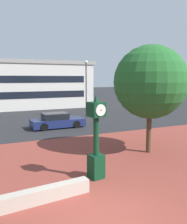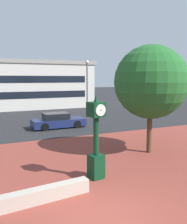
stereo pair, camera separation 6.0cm
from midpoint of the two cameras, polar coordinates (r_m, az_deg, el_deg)
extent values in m
plane|color=#262628|center=(8.10, 2.58, -23.60)|extent=(200.00, 200.00, 0.00)
cube|color=brown|center=(10.71, -5.57, -15.41)|extent=(44.00, 14.37, 0.01)
cube|color=#ADA393|center=(9.13, -10.70, -18.09)|extent=(3.22, 0.71, 0.50)
cube|color=#0C381E|center=(10.71, 0.76, -12.44)|extent=(0.65, 0.65, 1.03)
cylinder|color=#0C381E|center=(10.33, 0.77, -5.53)|extent=(0.24, 0.24, 1.62)
cube|color=#0C381E|center=(10.13, 0.78, 0.61)|extent=(0.70, 0.70, 0.61)
cylinder|color=silver|center=(10.39, -0.23, 0.80)|extent=(0.47, 0.11, 0.47)
sphere|color=black|center=(10.40, -0.29, 0.81)|extent=(0.05, 0.05, 0.05)
cylinder|color=silver|center=(9.87, 1.85, 0.42)|extent=(0.47, 0.11, 0.47)
sphere|color=black|center=(9.86, 1.92, 0.41)|extent=(0.05, 0.05, 0.05)
cone|color=#0C381E|center=(10.08, 0.79, 3.25)|extent=(0.21, 0.21, 0.33)
cylinder|color=#4C3823|center=(14.41, 12.89, -4.33)|extent=(0.28, 0.28, 2.48)
sphere|color=#236028|center=(14.10, 13.24, 6.76)|extent=(4.08, 4.08, 4.08)
sphere|color=#236028|center=(15.23, 14.81, 5.23)|extent=(2.65, 2.65, 2.65)
cube|color=navy|center=(21.47, -8.01, -2.42)|extent=(4.53, 1.85, 0.64)
cube|color=black|center=(21.31, -8.62, -0.98)|extent=(2.08, 1.58, 0.56)
cylinder|color=black|center=(22.72, -5.26, -2.11)|extent=(0.64, 0.22, 0.64)
cylinder|color=black|center=(21.14, -3.68, -2.84)|extent=(0.64, 0.22, 0.64)
cylinder|color=black|center=(21.95, -12.17, -2.61)|extent=(0.64, 0.22, 0.64)
cylinder|color=black|center=(20.31, -11.08, -3.41)|extent=(0.64, 0.22, 0.64)
cylinder|color=#4C4C51|center=(26.72, -1.41, 4.95)|extent=(0.14, 0.14, 5.78)
sphere|color=white|center=(26.74, -1.43, 11.47)|extent=(0.36, 0.36, 0.36)
camera|label=1|loc=(0.03, -89.83, 0.02)|focal=39.55mm
camera|label=2|loc=(0.03, 90.17, -0.02)|focal=39.55mm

